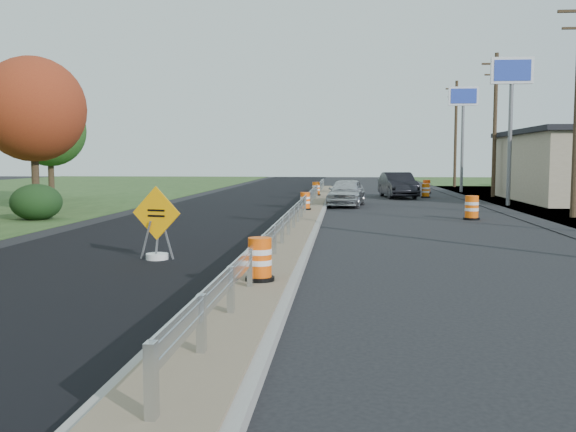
# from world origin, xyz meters

# --- Properties ---
(ground) EXTENTS (140.00, 140.00, 0.00)m
(ground) POSITION_xyz_m (0.00, 0.00, 0.00)
(ground) COLOR black
(ground) RESTS_ON ground
(milled_overlay) EXTENTS (7.20, 120.00, 0.01)m
(milled_overlay) POSITION_xyz_m (-4.40, 10.00, 0.01)
(milled_overlay) COLOR black
(milled_overlay) RESTS_ON ground
(median) EXTENTS (1.60, 55.00, 0.23)m
(median) POSITION_xyz_m (0.00, 8.00, 0.11)
(median) COLOR gray
(median) RESTS_ON ground
(guardrail) EXTENTS (0.10, 46.15, 0.72)m
(guardrail) POSITION_xyz_m (0.00, 9.00, 0.73)
(guardrail) COLOR silver
(guardrail) RESTS_ON median
(pylon_sign_mid) EXTENTS (2.20, 0.30, 7.90)m
(pylon_sign_mid) POSITION_xyz_m (10.50, 16.00, 6.48)
(pylon_sign_mid) COLOR slate
(pylon_sign_mid) RESTS_ON ground
(pylon_sign_north) EXTENTS (2.20, 0.30, 7.90)m
(pylon_sign_north) POSITION_xyz_m (10.50, 30.00, 6.48)
(pylon_sign_north) COLOR slate
(pylon_sign_north) RESTS_ON ground
(utility_pole_nmid) EXTENTS (1.90, 0.26, 9.40)m
(utility_pole_nmid) POSITION_xyz_m (11.50, 24.00, 4.93)
(utility_pole_nmid) COLOR #473523
(utility_pole_nmid) RESTS_ON ground
(utility_pole_north) EXTENTS (1.90, 0.26, 9.40)m
(utility_pole_north) POSITION_xyz_m (11.50, 39.00, 4.93)
(utility_pole_north) COLOR #473523
(utility_pole_north) RESTS_ON ground
(hedge_north) EXTENTS (2.09, 2.09, 1.52)m
(hedge_north) POSITION_xyz_m (-11.00, 6.00, 0.76)
(hedge_north) COLOR black
(hedge_north) RESTS_ON ground
(tree_near_red) EXTENTS (4.95, 4.95, 7.35)m
(tree_near_red) POSITION_xyz_m (-13.00, 10.00, 4.86)
(tree_near_red) COLOR #473523
(tree_near_red) RESTS_ON ground
(tree_near_back) EXTENTS (4.29, 4.29, 6.37)m
(tree_near_back) POSITION_xyz_m (-16.00, 18.00, 4.21)
(tree_near_back) COLOR #473523
(tree_near_back) RESTS_ON ground
(caution_sign) EXTENTS (1.31, 0.56, 1.86)m
(caution_sign) POSITION_xyz_m (-3.00, -3.76, 0.47)
(caution_sign) COLOR white
(caution_sign) RESTS_ON ground
(barrel_median_near) EXTENTS (0.56, 0.56, 0.82)m
(barrel_median_near) POSITION_xyz_m (0.11, -7.46, 0.62)
(barrel_median_near) COLOR black
(barrel_median_near) RESTS_ON median
(barrel_median_mid) EXTENTS (0.54, 0.54, 0.80)m
(barrel_median_mid) POSITION_xyz_m (-0.08, 9.58, 0.61)
(barrel_median_mid) COLOR black
(barrel_median_mid) RESTS_ON median
(barrel_median_far) EXTENTS (0.58, 0.58, 0.85)m
(barrel_median_far) POSITION_xyz_m (-0.08, 20.92, 0.64)
(barrel_median_far) COLOR black
(barrel_median_far) RESTS_ON median
(barrel_shoulder_near) EXTENTS (0.68, 0.68, 1.00)m
(barrel_shoulder_near) POSITION_xyz_m (7.00, 7.84, 0.48)
(barrel_shoulder_near) COLOR black
(barrel_shoulder_near) RESTS_ON ground
(barrel_shoulder_mid) EXTENTS (0.62, 0.62, 0.91)m
(barrel_shoulder_mid) POSITION_xyz_m (7.00, 23.18, 0.44)
(barrel_shoulder_mid) COLOR black
(barrel_shoulder_mid) RESTS_ON ground
(barrel_shoulder_far) EXTENTS (0.67, 0.67, 0.99)m
(barrel_shoulder_far) POSITION_xyz_m (7.72, 28.44, 0.47)
(barrel_shoulder_far) COLOR black
(barrel_shoulder_far) RESTS_ON ground
(car_silver) EXTENTS (2.31, 4.58, 1.49)m
(car_silver) POSITION_xyz_m (1.80, 15.06, 0.75)
(car_silver) COLOR #BCBDC1
(car_silver) RESTS_ON ground
(car_dark_mid) EXTENTS (2.41, 5.21, 1.66)m
(car_dark_mid) POSITION_xyz_m (5.17, 22.90, 0.83)
(car_dark_mid) COLOR black
(car_dark_mid) RESTS_ON ground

